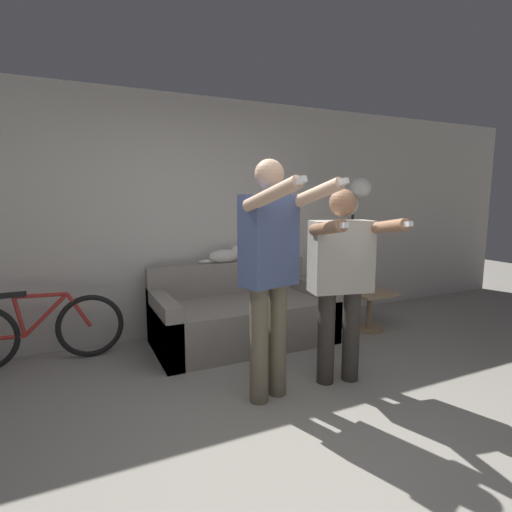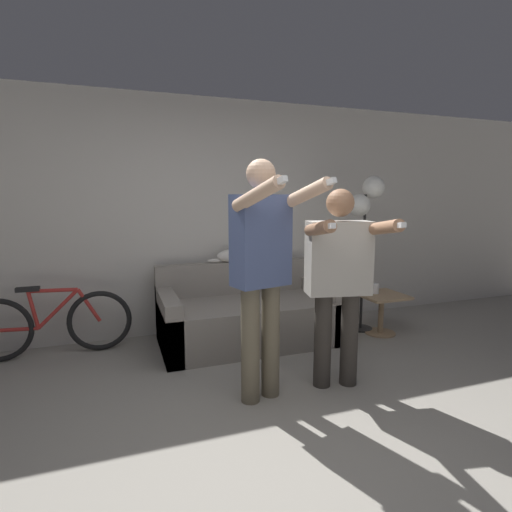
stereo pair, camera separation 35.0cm
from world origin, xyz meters
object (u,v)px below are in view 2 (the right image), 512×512
Objects in this scene: person_left at (262,264)px; cup at (375,288)px; person_right at (339,274)px; side_table at (381,305)px; cat at (234,255)px; bicycle at (50,324)px; floor_lamp at (366,205)px; couch at (248,316)px.

person_left is 2.05m from cup.
side_table is at bearing 51.46° from person_right.
cat is 1.96m from bicycle.
person_left is 1.02× the size of floor_lamp.
person_right is 1.60m from floor_lamp.
person_left is at bearing -41.79° from bicycle.
bicycle is (-1.92, 0.26, 0.05)m from couch.
person_left reaches higher than couch.
person_right reaches higher than bicycle.
couch reaches higher than cup.
side_table is at bearing -10.31° from couch.
couch is 1.02× the size of person_left.
person_right reaches higher than cat.
person_left is (-0.29, -1.20, 0.77)m from couch.
cat is 0.28× the size of floor_lamp.
couch is at bearing 177.12° from floor_lamp.
floor_lamp is 1.13m from side_table.
person_right is at bearing -73.58° from couch.
bicycle is (-3.40, 0.53, -0.01)m from side_table.
bicycle is at bearing 171.98° from cup.
cat is 0.33× the size of bicycle.
person_left reaches higher than floor_lamp.
cat is at bearing 66.80° from person_left.
cup is at bearing 54.46° from person_right.
side_table is at bearing 13.50° from person_left.
bicycle is (-1.87, -0.11, -0.56)m from cat.
cup is (1.07, 0.98, -0.42)m from person_right.
floor_lamp is (1.36, -0.07, 1.16)m from couch.
person_left is at bearing -99.00° from cat.
person_right is at bearing -137.47° from cup.
person_left is at bearing -150.19° from cup.
person_right reaches higher than cup.
person_right is 0.91× the size of floor_lamp.
side_table is 3.44m from bicycle.
floor_lamp is at bearing 113.00° from cup.
floor_lamp reaches higher than couch.
cup is 3.38m from bicycle.
bicycle is (-3.34, 0.47, -0.19)m from cup.
person_right is at bearing -140.47° from side_table.
floor_lamp reaches higher than cat.
couch is 3.83× the size of side_table.
person_right is 3.32× the size of side_table.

